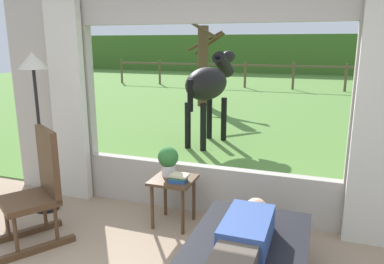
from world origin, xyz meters
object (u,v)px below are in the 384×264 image
object	(u,v)px
side_table	(173,187)
potted_plant	(168,159)
reclining_person	(241,245)
rocking_chair	(39,188)
horse	(209,84)
pasture_tree	(203,63)
floor_lamp_left	(35,85)
book_stack	(179,178)

from	to	relation	value
side_table	potted_plant	xyz separation A→B (m)	(-0.08, 0.06, 0.28)
reclining_person	rocking_chair	bearing A→B (deg)	170.96
side_table	horse	world-z (taller)	horse
pasture_tree	side_table	bearing A→B (deg)	-74.44
potted_plant	pasture_tree	xyz separation A→B (m)	(-1.97, 7.29, 0.60)
rocking_chair	reclining_person	bearing A→B (deg)	23.76
floor_lamp_left	reclining_person	bearing A→B (deg)	-19.91
book_stack	pasture_tree	size ratio (longest dim) A/B	0.07
reclining_person	book_stack	xyz separation A→B (m)	(-0.87, 1.00, 0.04)
side_table	pasture_tree	world-z (taller)	pasture_tree
pasture_tree	horse	bearing A→B (deg)	-70.66
reclining_person	floor_lamp_left	distance (m)	2.82
potted_plant	horse	bearing A→B (deg)	99.33
book_stack	horse	xyz separation A→B (m)	(-0.69, 3.30, 0.59)
reclining_person	book_stack	distance (m)	1.32
floor_lamp_left	horse	size ratio (longest dim) A/B	1.00
rocking_chair	horse	size ratio (longest dim) A/B	0.62
horse	pasture_tree	size ratio (longest dim) A/B	0.67
side_table	floor_lamp_left	xyz separation A→B (m)	(-1.55, -0.16, 1.04)
floor_lamp_left	pasture_tree	size ratio (longest dim) A/B	0.67
rocking_chair	pasture_tree	world-z (taller)	pasture_tree
book_stack	floor_lamp_left	distance (m)	1.87
floor_lamp_left	potted_plant	bearing A→B (deg)	8.40
floor_lamp_left	pasture_tree	distance (m)	7.52
potted_plant	floor_lamp_left	bearing A→B (deg)	-171.60
reclining_person	horse	xyz separation A→B (m)	(-1.55, 4.29, 0.63)
horse	floor_lamp_left	bearing A→B (deg)	-94.71
horse	pasture_tree	world-z (taller)	pasture_tree
rocking_chair	floor_lamp_left	world-z (taller)	floor_lamp_left
book_stack	floor_lamp_left	size ratio (longest dim) A/B	0.11
reclining_person	floor_lamp_left	size ratio (longest dim) A/B	0.79
potted_plant	book_stack	size ratio (longest dim) A/B	1.60
side_table	potted_plant	size ratio (longest dim) A/B	1.63
book_stack	pasture_tree	world-z (taller)	pasture_tree
potted_plant	side_table	bearing A→B (deg)	-36.87
side_table	horse	distance (m)	3.37
potted_plant	pasture_tree	world-z (taller)	pasture_tree
side_table	potted_plant	bearing A→B (deg)	143.13
book_stack	floor_lamp_left	xyz separation A→B (m)	(-1.64, -0.09, 0.90)
side_table	potted_plant	world-z (taller)	potted_plant
horse	reclining_person	bearing A→B (deg)	-59.20
rocking_chair	floor_lamp_left	size ratio (longest dim) A/B	0.62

